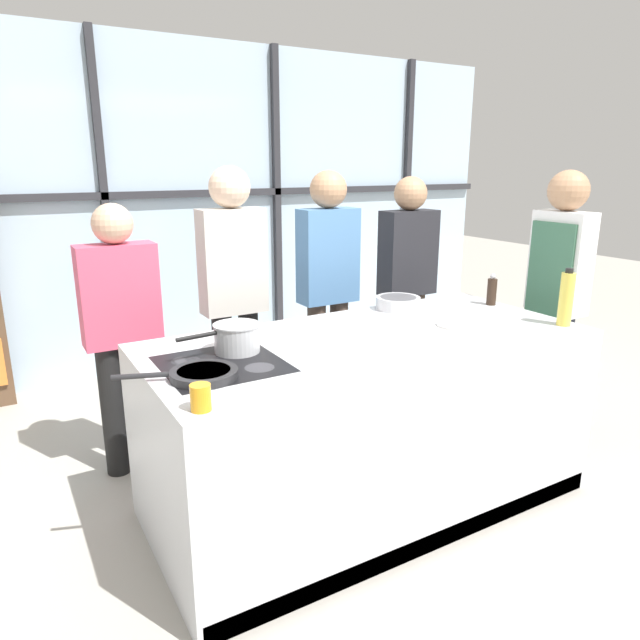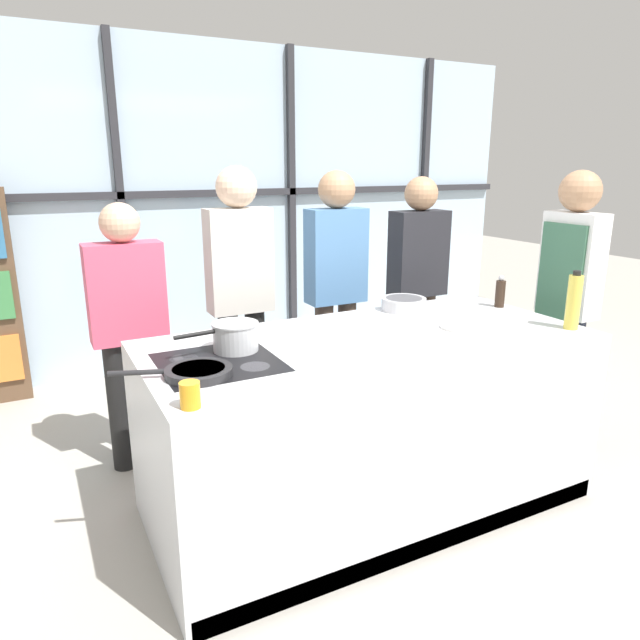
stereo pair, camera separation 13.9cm
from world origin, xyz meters
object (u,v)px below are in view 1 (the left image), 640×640
(chef, at_px, (557,287))
(saucepan, at_px, (236,337))
(spectator_center_left, at_px, (234,288))
(oil_bottle, at_px, (566,299))
(spectator_far_left, at_px, (122,326))
(spectator_far_right, at_px, (407,277))
(white_plate, at_px, (457,325))
(mixing_bowl, at_px, (398,302))
(frying_pan, at_px, (202,374))
(juice_glass_near, at_px, (201,398))
(spectator_center_right, at_px, (328,281))
(pepper_grinder, at_px, (492,291))

(chef, distance_m, saucepan, 2.12)
(spectator_center_left, height_order, oil_bottle, spectator_center_left)
(spectator_far_left, distance_m, saucepan, 0.94)
(spectator_far_right, bearing_deg, chef, 113.15)
(spectator_center_left, xyz_separation_m, white_plate, (0.87, -1.06, -0.10))
(mixing_bowl, bearing_deg, frying_pan, -159.90)
(oil_bottle, bearing_deg, mixing_bowl, 126.84)
(chef, distance_m, juice_glass_near, 2.52)
(chef, relative_size, juice_glass_near, 17.90)
(spectator_center_right, distance_m, saucepan, 1.34)
(spectator_far_left, height_order, frying_pan, spectator_far_left)
(spectator_far_right, xyz_separation_m, pepper_grinder, (0.02, -0.80, 0.05))
(spectator_center_left, bearing_deg, chef, 151.39)
(spectator_center_right, xyz_separation_m, white_plate, (0.19, -1.06, -0.08))
(spectator_center_right, distance_m, frying_pan, 1.69)
(chef, relative_size, frying_pan, 3.60)
(chef, xyz_separation_m, oil_bottle, (-0.40, -0.37, 0.05))
(spectator_center_right, bearing_deg, spectator_center_left, -0.00)
(chef, height_order, spectator_far_right, chef)
(spectator_center_right, relative_size, pepper_grinder, 8.82)
(oil_bottle, bearing_deg, juice_glass_near, -177.90)
(mixing_bowl, bearing_deg, chef, -21.56)
(spectator_center_right, bearing_deg, frying_pan, 41.09)
(frying_pan, relative_size, mixing_bowl, 1.82)
(chef, height_order, mixing_bowl, chef)
(spectator_center_left, xyz_separation_m, juice_glass_near, (-0.70, -1.42, -0.06))
(spectator_far_left, relative_size, spectator_center_left, 0.89)
(saucepan, height_order, juice_glass_near, saucepan)
(spectator_far_right, bearing_deg, white_plate, 64.78)
(spectator_far_left, xyz_separation_m, juice_glass_near, (-0.01, -1.42, 0.09))
(chef, height_order, white_plate, chef)
(spectator_center_left, bearing_deg, oil_bottle, 135.91)
(chef, xyz_separation_m, frying_pan, (-2.38, -0.14, -0.08))
(spectator_center_right, bearing_deg, spectator_far_right, 180.00)
(chef, height_order, spectator_center_left, spectator_center_left)
(spectator_center_right, distance_m, oil_bottle, 1.51)
(oil_bottle, distance_m, pepper_grinder, 0.54)
(oil_bottle, bearing_deg, spectator_far_left, 147.05)
(white_plate, relative_size, mixing_bowl, 0.83)
(mixing_bowl, bearing_deg, spectator_center_left, 144.21)
(spectator_far_left, height_order, spectator_center_left, spectator_center_left)
(chef, relative_size, white_plate, 7.89)
(spectator_far_right, xyz_separation_m, saucepan, (-1.70, -0.87, 0.03))
(spectator_center_right, relative_size, saucepan, 4.32)
(white_plate, bearing_deg, juice_glass_near, -167.20)
(spectator_far_right, xyz_separation_m, frying_pan, (-1.96, -1.11, -0.02))
(spectator_center_right, height_order, juice_glass_near, spectator_center_right)
(white_plate, relative_size, pepper_grinder, 1.12)
(chef, height_order, frying_pan, chef)
(juice_glass_near, bearing_deg, spectator_far_left, 89.43)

